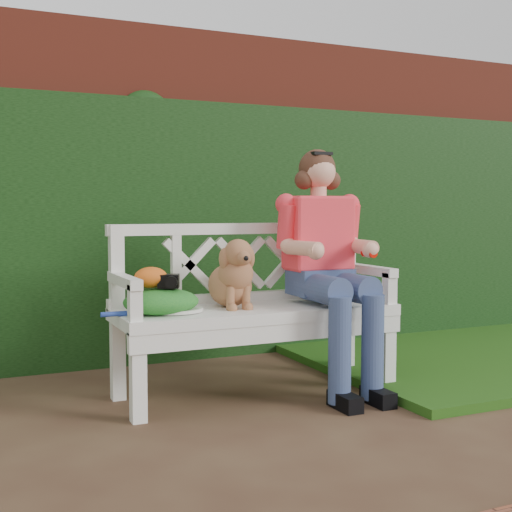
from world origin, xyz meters
name	(u,v)px	position (x,y,z in m)	size (l,w,h in m)	color
ground	(206,447)	(0.00, 0.00, 0.00)	(60.00, 60.00, 0.00)	#40271C
brick_wall	(107,194)	(0.00, 1.90, 1.10)	(10.00, 0.30, 2.20)	maroon
ivy_hedge	(115,232)	(0.00, 1.68, 0.85)	(10.00, 0.18, 1.70)	#1D4418
grass_right	(491,352)	(2.40, 0.90, 0.03)	(2.60, 2.00, 0.05)	#204F16
garden_bench	(256,351)	(0.53, 0.66, 0.24)	(1.58, 0.60, 0.48)	white
seated_woman	(322,275)	(0.92, 0.64, 0.64)	(0.54, 0.72, 1.27)	#FD3375
dog	(232,273)	(0.40, 0.68, 0.67)	(0.25, 0.34, 0.37)	#946235
tennis_racket	(170,310)	(0.04, 0.62, 0.49)	(0.54, 0.23, 0.03)	white
green_bag	(161,301)	(-0.01, 0.61, 0.54)	(0.38, 0.29, 0.13)	green
camera_item	(169,281)	(0.03, 0.60, 0.64)	(0.10, 0.08, 0.07)	black
baseball_glove	(151,277)	(-0.06, 0.63, 0.66)	(0.17, 0.12, 0.11)	#D05816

